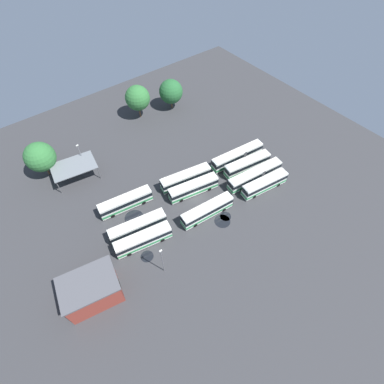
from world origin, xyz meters
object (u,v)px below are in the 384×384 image
(bus_row1_slot0, at_px, (186,178))
(lamp_post_mid_lot, at_px, (81,155))
(bus_row0_slot2, at_px, (255,175))
(bus_row2_slot2, at_px, (138,226))
(lamp_post_by_building, at_px, (162,260))
(bus_row0_slot1, at_px, (247,164))
(bus_row1_slot1, at_px, (193,188))
(maintenance_shelter, at_px, (74,166))
(tree_south_edge, at_px, (40,157))
(bus_row2_slot0, at_px, (126,202))
(tree_east_edge, at_px, (138,98))
(tree_northeast, at_px, (171,92))
(bus_row2_slot3, at_px, (143,240))
(bus_row1_slot3, at_px, (207,210))
(depot_building, at_px, (92,290))
(bus_row0_slot3, at_px, (265,184))
(bus_row0_slot0, at_px, (237,156))

(bus_row1_slot0, bearing_deg, lamp_post_mid_lot, -49.56)
(bus_row0_slot2, height_order, bus_row2_slot2, same)
(bus_row0_slot2, relative_size, lamp_post_by_building, 1.75)
(bus_row0_slot1, xyz_separation_m, lamp_post_by_building, (32.57, 9.84, 2.85))
(bus_row1_slot1, distance_m, maintenance_shelter, 29.83)
(bus_row1_slot1, distance_m, tree_south_edge, 37.79)
(bus_row1_slot1, bearing_deg, bus_row2_slot0, -22.45)
(bus_row0_slot2, xyz_separation_m, tree_east_edge, (8.96, -39.97, 4.60))
(lamp_post_by_building, height_order, tree_northeast, tree_northeast)
(bus_row0_slot1, xyz_separation_m, bus_row2_slot3, (32.55, 2.29, -0.00))
(bus_row2_slot0, bearing_deg, tree_east_edge, -126.68)
(bus_row1_slot1, distance_m, lamp_post_by_building, 21.00)
(bus_row1_slot3, distance_m, depot_building, 28.45)
(bus_row0_slot1, distance_m, bus_row1_slot1, 15.85)
(bus_row0_slot3, height_order, tree_northeast, tree_northeast)
(bus_row1_slot1, relative_size, tree_south_edge, 1.29)
(bus_row2_slot3, height_order, lamp_post_by_building, lamp_post_by_building)
(bus_row0_slot2, distance_m, tree_northeast, 37.99)
(bus_row0_slot3, distance_m, bus_row2_slot0, 33.30)
(depot_building, xyz_separation_m, lamp_post_mid_lot, (-12.98, -32.47, 1.16))
(bus_row1_slot3, bearing_deg, lamp_post_by_building, 18.35)
(bus_row2_slot2, xyz_separation_m, lamp_post_by_building, (0.75, 10.99, 2.85))
(depot_building, relative_size, tree_south_edge, 1.15)
(bus_row2_slot0, distance_m, tree_east_edge, 34.79)
(maintenance_shelter, bearing_deg, bus_row1_slot1, 132.40)
(lamp_post_mid_lot, distance_m, tree_east_edge, 24.76)
(bus_row2_slot0, xyz_separation_m, tree_northeast, (-30.94, -25.47, 3.79))
(bus_row0_slot2, xyz_separation_m, bus_row1_slot3, (16.19, 0.96, -0.00))
(tree_northeast, bearing_deg, lamp_post_by_building, 53.12)
(bus_row0_slot2, distance_m, maintenance_shelter, 44.68)
(bus_row1_slot3, relative_size, maintenance_shelter, 1.13)
(bus_row1_slot0, xyz_separation_m, bus_row2_slot2, (16.58, 4.80, -0.00))
(bus_row2_slot2, height_order, maintenance_shelter, maintenance_shelter)
(bus_row0_slot0, xyz_separation_m, tree_east_edge, (10.21, -32.36, 4.60))
(bus_row0_slot0, distance_m, tree_south_edge, 49.07)
(bus_row0_slot0, distance_m, bus_row1_slot0, 15.57)
(bus_row1_slot3, distance_m, tree_east_edge, 41.81)
(maintenance_shelter, height_order, lamp_post_mid_lot, lamp_post_mid_lot)
(bus_row0_slot1, bearing_deg, maintenance_shelter, -34.21)
(depot_building, xyz_separation_m, tree_east_edge, (-35.63, -42.20, 3.42))
(bus_row2_slot2, distance_m, tree_east_edge, 41.49)
(bus_row0_slot2, xyz_separation_m, lamp_post_by_building, (31.49, 6.03, 2.85))
(bus_row2_slot2, bearing_deg, maintenance_shelter, -80.36)
(bus_row0_slot3, xyz_separation_m, tree_south_edge, (39.84, -37.21, 4.15))
(bus_row0_slot3, height_order, bus_row1_slot1, same)
(bus_row0_slot1, height_order, bus_row2_slot2, same)
(maintenance_shelter, bearing_deg, tree_east_edge, -155.24)
(bus_row0_slot1, height_order, bus_row1_slot1, same)
(bus_row1_slot1, distance_m, lamp_post_mid_lot, 29.59)
(bus_row2_slot3, bearing_deg, depot_building, 15.97)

